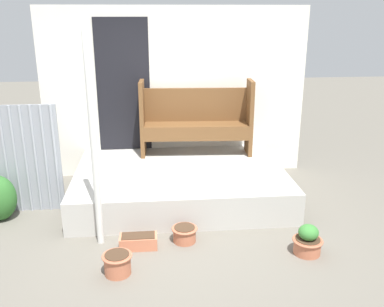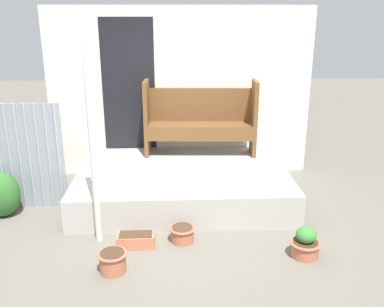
{
  "view_description": "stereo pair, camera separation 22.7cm",
  "coord_description": "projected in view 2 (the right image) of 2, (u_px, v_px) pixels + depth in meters",
  "views": [
    {
      "loc": [
        -0.22,
        -4.53,
        2.52
      ],
      "look_at": [
        0.25,
        0.35,
        0.87
      ],
      "focal_mm": 40.0,
      "sensor_mm": 36.0,
      "label": 1
    },
    {
      "loc": [
        0.01,
        -4.55,
        2.52
      ],
      "look_at": [
        0.25,
        0.35,
        0.87
      ],
      "focal_mm": 40.0,
      "sensor_mm": 36.0,
      "label": 2
    }
  ],
  "objects": [
    {
      "name": "planter_box_rect",
      "position": [
        136.0,
        240.0,
        4.79
      ],
      "size": [
        0.42,
        0.2,
        0.15
      ],
      "color": "#C67251",
      "rests_on": "ground_plane"
    },
    {
      "name": "flower_pot_middle",
      "position": [
        182.0,
        233.0,
        4.88
      ],
      "size": [
        0.3,
        0.3,
        0.18
      ],
      "color": "#B76647",
      "rests_on": "ground_plane"
    },
    {
      "name": "flower_pot_left",
      "position": [
        113.0,
        261.0,
        4.3
      ],
      "size": [
        0.31,
        0.31,
        0.22
      ],
      "color": "#B76647",
      "rests_on": "ground_plane"
    },
    {
      "name": "bench",
      "position": [
        200.0,
        117.0,
        6.43
      ],
      "size": [
        1.69,
        0.49,
        1.13
      ],
      "rotation": [
        0.0,
        0.0,
        -0.05
      ],
      "color": "brown",
      "rests_on": "porch_slab"
    },
    {
      "name": "shrub_by_fence",
      "position": [
        2.0,
        194.0,
        5.44
      ],
      "size": [
        0.45,
        0.4,
        0.59
      ],
      "color": "#2D6628",
      "rests_on": "ground_plane"
    },
    {
      "name": "porch_slab",
      "position": [
        183.0,
        183.0,
        6.0
      ],
      "size": [
        2.87,
        2.02,
        0.42
      ],
      "color": "#B2AFA8",
      "rests_on": "ground_plane"
    },
    {
      "name": "house_wall",
      "position": [
        178.0,
        93.0,
        6.64
      ],
      "size": [
        4.07,
        0.08,
        2.6
      ],
      "color": "white",
      "rests_on": "ground_plane"
    },
    {
      "name": "ground_plane",
      "position": [
        173.0,
        233.0,
        5.1
      ],
      "size": [
        24.0,
        24.0,
        0.0
      ],
      "primitive_type": "plane",
      "color": "#666056"
    },
    {
      "name": "support_post",
      "position": [
        92.0,
        142.0,
        4.56
      ],
      "size": [
        0.07,
        0.07,
        2.36
      ],
      "color": "silver",
      "rests_on": "ground_plane"
    },
    {
      "name": "flower_pot_right",
      "position": [
        305.0,
        244.0,
        4.57
      ],
      "size": [
        0.33,
        0.33,
        0.34
      ],
      "color": "#B76647",
      "rests_on": "ground_plane"
    }
  ]
}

